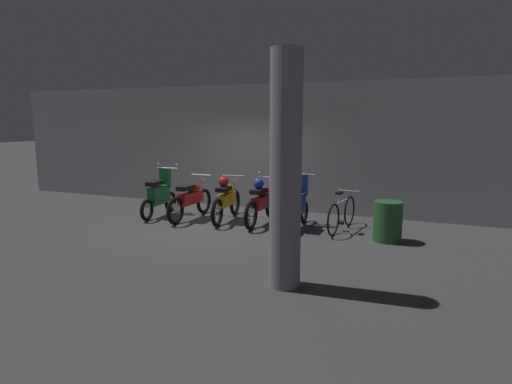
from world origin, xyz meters
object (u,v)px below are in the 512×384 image
Objects in this scene: motorbike_slot_0 at (160,195)px; support_pillar at (286,172)px; motorbike_slot_4 at (297,205)px; trash_bin at (388,221)px; motorbike_slot_3 at (262,201)px; motorbike_slot_2 at (227,199)px; bicycle at (342,214)px; motorbike_slot_1 at (191,199)px.

motorbike_slot_0 is 5.58m from support_pillar.
motorbike_slot_4 reaches higher than trash_bin.
motorbike_slot_2 is at bearing -178.15° from motorbike_slot_3.
motorbike_slot_0 is at bearing -174.83° from motorbike_slot_2.
support_pillar is at bearing -110.89° from trash_bin.
bicycle is at bearing 1.19° from motorbike_slot_3.
motorbike_slot_1 reaches higher than trash_bin.
motorbike_slot_1 is 1.79m from motorbike_slot_3.
motorbike_slot_3 is 1.86m from bicycle.
motorbike_slot_1 is 1.14× the size of bicycle.
trash_bin is (4.64, -0.26, -0.09)m from motorbike_slot_1.
bicycle is (2.74, 0.07, -0.16)m from motorbike_slot_2.
motorbike_slot_4 is at bearing 103.77° from support_pillar.
bicycle is (0.96, 0.16, -0.16)m from motorbike_slot_4.
motorbike_slot_4 is 0.98× the size of bicycle.
motorbike_slot_0 reaches higher than motorbike_slot_3.
support_pillar reaches higher than motorbike_slot_4.
bicycle is 3.73m from support_pillar.
bicycle is 1.12m from trash_bin.
bicycle is (1.85, 0.04, -0.17)m from motorbike_slot_3.
motorbike_slot_0 reaches higher than bicycle.
motorbike_slot_3 is at bearing 171.04° from trash_bin.
motorbike_slot_2 is at bearing 5.17° from motorbike_slot_0.
trash_bin is (5.53, -0.26, -0.13)m from motorbike_slot_0.
bicycle is 2.15× the size of trash_bin.
trash_bin is at bearing 69.11° from support_pillar.
motorbike_slot_1 is at bearing -174.03° from motorbike_slot_3.
trash_bin is at bearing -2.69° from motorbike_slot_0.
motorbike_slot_0 is 0.86× the size of motorbike_slot_2.
motorbike_slot_3 is at bearing 116.28° from support_pillar.
motorbike_slot_0 is at bearing -175.93° from motorbike_slot_3.
motorbike_slot_1 is at bearing 176.74° from trash_bin.
motorbike_slot_4 is at bearing -170.27° from bicycle.
motorbike_slot_4 is 0.51× the size of support_pillar.
motorbike_slot_3 is at bearing 4.07° from motorbike_slot_0.
motorbike_slot_1 is at bearing 0.25° from motorbike_slot_0.
motorbike_slot_2 is 2.43× the size of trash_bin.
support_pillar is (3.49, -3.27, 1.17)m from motorbike_slot_1.
support_pillar is at bearing -63.72° from motorbike_slot_3.
motorbike_slot_3 is (0.89, 0.03, 0.00)m from motorbike_slot_2.
motorbike_slot_2 is 1.00× the size of motorbike_slot_3.
motorbike_slot_0 is 2.10× the size of trash_bin.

